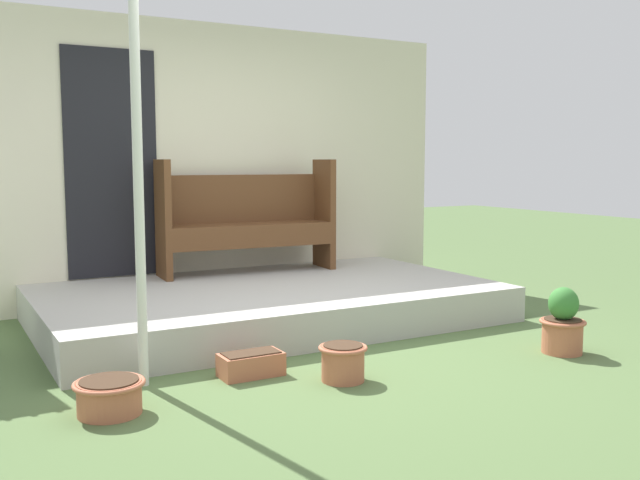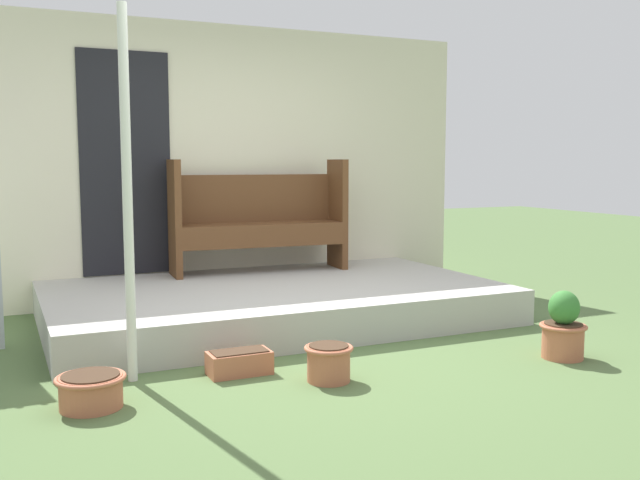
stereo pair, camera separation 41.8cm
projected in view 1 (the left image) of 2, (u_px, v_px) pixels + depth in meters
The scene contains 9 objects.
ground_plane at pixel (314, 353), 4.94m from camera, with size 24.00×24.00×0.00m, color #516B3D.
porch_slab at pixel (269, 303), 5.94m from camera, with size 3.66×2.16×0.29m.
house_wall at pixel (214, 163), 6.75m from camera, with size 4.86×0.08×2.60m.
support_post at pixel (139, 197), 4.11m from camera, with size 0.06×0.06×2.23m.
bench at pixel (247, 215), 6.62m from camera, with size 1.66×0.50×1.05m.
flower_pot_left at pixel (109, 395), 3.74m from camera, with size 0.38×0.38×0.19m.
flower_pot_middle at pixel (343, 361), 4.30m from camera, with size 0.30×0.30×0.22m.
flower_pot_right at pixel (563, 324), 4.92m from camera, with size 0.31×0.31×0.46m.
planter_box_rect at pixel (251, 364), 4.41m from camera, with size 0.39×0.20×0.15m.
Camera 1 is at (-2.32, -4.23, 1.33)m, focal length 40.00 mm.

